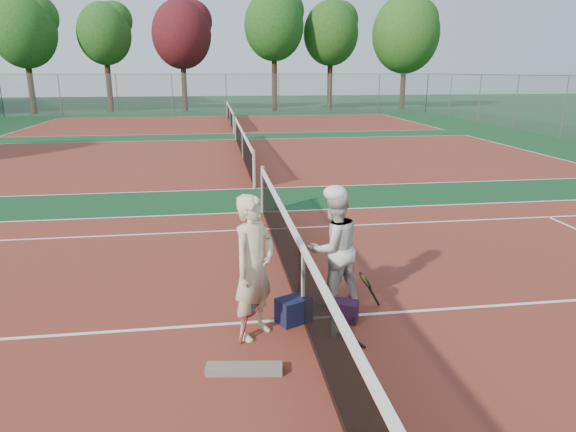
{
  "coord_description": "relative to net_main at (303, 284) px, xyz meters",
  "views": [
    {
      "loc": [
        -1.1,
        -6.15,
        3.21
      ],
      "look_at": [
        0.0,
        1.39,
        1.05
      ],
      "focal_mm": 32.0,
      "sensor_mm": 36.0,
      "label": 1
    }
  ],
  "objects": [
    {
      "name": "player_b",
      "position": [
        0.5,
        0.43,
        0.32
      ],
      "size": [
        0.97,
        0.87,
        1.66
      ],
      "primitive_type": "imported",
      "rotation": [
        0.0,
        0.0,
        3.48
      ],
      "color": "silver",
      "rests_on": "ground"
    },
    {
      "name": "tree_back_0",
      "position": [
        -14.78,
        36.76,
        5.55
      ],
      "size": [
        4.73,
        4.73,
        8.81
      ],
      "color": "#382314",
      "rests_on": "ground"
    },
    {
      "name": "tree_back_4",
      "position": [
        9.0,
        38.39,
        5.72
      ],
      "size": [
        4.6,
        4.6,
        8.9
      ],
      "color": "#382314",
      "rests_on": "ground"
    },
    {
      "name": "sports_bag_navy",
      "position": [
        -0.13,
        -0.06,
        -0.34
      ],
      "size": [
        0.51,
        0.45,
        0.34
      ],
      "primitive_type": "cube",
      "rotation": [
        0.0,
        0.0,
        0.44
      ],
      "color": "black",
      "rests_on": "ground"
    },
    {
      "name": "court_main",
      "position": [
        0.0,
        0.0,
        -0.51
      ],
      "size": [
        23.77,
        10.97,
        0.01
      ],
      "primitive_type": "cube",
      "color": "maroon",
      "rests_on": "ground"
    },
    {
      "name": "net_far_b",
      "position": [
        0.0,
        27.0,
        0.0
      ],
      "size": [
        0.1,
        10.98,
        1.02
      ],
      "primitive_type": null,
      "color": "black",
      "rests_on": "ground"
    },
    {
      "name": "net_main",
      "position": [
        0.0,
        0.0,
        0.0
      ],
      "size": [
        0.1,
        10.98,
        1.02
      ],
      "primitive_type": null,
      "color": "black",
      "rests_on": "ground"
    },
    {
      "name": "tree_back_maroon",
      "position": [
        -3.28,
        37.82,
        5.5
      ],
      "size": [
        4.7,
        4.7,
        8.74
      ],
      "color": "#382314",
      "rests_on": "ground"
    },
    {
      "name": "sports_bag_purple",
      "position": [
        0.54,
        -0.12,
        -0.37
      ],
      "size": [
        0.41,
        0.36,
        0.28
      ],
      "primitive_type": "cube",
      "rotation": [
        0.0,
        0.0,
        -0.44
      ],
      "color": "black",
      "rests_on": "ground"
    },
    {
      "name": "tree_back_5",
      "position": [
        15.35,
        37.76,
        5.7
      ],
      "size": [
        5.65,
        5.65,
        9.47
      ],
      "color": "#382314",
      "rests_on": "ground"
    },
    {
      "name": "ground",
      "position": [
        0.0,
        0.0,
        -0.51
      ],
      "size": [
        130.0,
        130.0,
        0.0
      ],
      "primitive_type": "plane",
      "color": "#0F3A1C",
      "rests_on": "ground"
    },
    {
      "name": "fence_back",
      "position": [
        0.0,
        34.0,
        0.99
      ],
      "size": [
        32.0,
        0.06,
        3.0
      ],
      "primitive_type": null,
      "color": "slate",
      "rests_on": "ground"
    },
    {
      "name": "tree_back_1",
      "position": [
        -9.25,
        38.05,
        5.48
      ],
      "size": [
        4.15,
        4.15,
        8.42
      ],
      "color": "#382314",
      "rests_on": "ground"
    },
    {
      "name": "tree_back_3",
      "position": [
        4.07,
        37.23,
        6.17
      ],
      "size": [
        4.78,
        4.78,
        9.46
      ],
      "color": "#382314",
      "rests_on": "ground"
    },
    {
      "name": "court_far_b",
      "position": [
        0.0,
        27.0,
        -0.51
      ],
      "size": [
        23.77,
        10.97,
        0.01
      ],
      "primitive_type": "cube",
      "color": "maroon",
      "rests_on": "ground"
    },
    {
      "name": "racket_red",
      "position": [
        -0.73,
        -0.34,
        -0.25
      ],
      "size": [
        0.41,
        0.43,
        0.53
      ],
      "primitive_type": null,
      "rotation": [
        0.0,
        0.0,
        0.99
      ],
      "color": "maroon",
      "rests_on": "ground"
    },
    {
      "name": "racket_black_held",
      "position": [
        0.91,
        0.22,
        -0.24
      ],
      "size": [
        0.36,
        0.32,
        0.54
      ],
      "primitive_type": null,
      "rotation": [
        0.0,
        0.0,
        3.3
      ],
      "color": "black",
      "rests_on": "ground"
    },
    {
      "name": "water_bottle",
      "position": [
        0.3,
        -0.52,
        -0.36
      ],
      "size": [
        0.09,
        0.09,
        0.3
      ],
      "primitive_type": "cylinder",
      "color": "#ACC3DA",
      "rests_on": "ground"
    },
    {
      "name": "player_a",
      "position": [
        -0.67,
        -0.31,
        0.4
      ],
      "size": [
        0.77,
        0.78,
        1.81
      ],
      "primitive_type": "imported",
      "rotation": [
        0.0,
        0.0,
        0.81
      ],
      "color": "beige",
      "rests_on": "ground"
    },
    {
      "name": "net_cover_canvas",
      "position": [
        -0.86,
        -1.16,
        -0.47
      ],
      "size": [
        0.86,
        0.31,
        0.09
      ],
      "primitive_type": "cube",
      "rotation": [
        0.0,
        0.0,
        -0.13
      ],
      "color": "#66615C",
      "rests_on": "ground"
    },
    {
      "name": "racket_spare",
      "position": [
        0.4,
        -0.44,
        -0.47
      ],
      "size": [
        0.51,
        0.66,
        0.08
      ],
      "primitive_type": null,
      "rotation": [
        0.0,
        0.0,
        2.03
      ],
      "color": "black",
      "rests_on": "ground"
    },
    {
      "name": "court_far_a",
      "position": [
        0.0,
        13.5,
        -0.51
      ],
      "size": [
        23.77,
        10.97,
        0.01
      ],
      "primitive_type": "cube",
      "color": "maroon",
      "rests_on": "ground"
    },
    {
      "name": "net_far_a",
      "position": [
        0.0,
        13.5,
        0.0
      ],
      "size": [
        0.1,
        10.98,
        1.02
      ],
      "primitive_type": null,
      "color": "black",
      "rests_on": "ground"
    }
  ]
}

